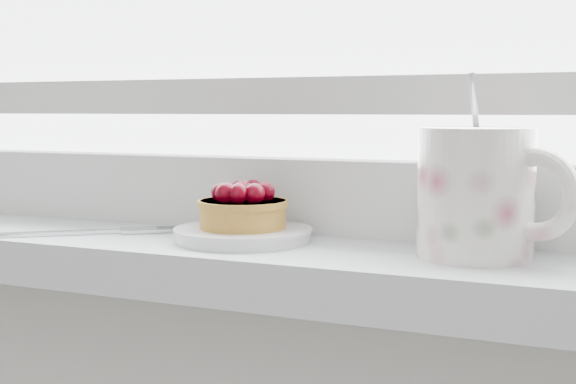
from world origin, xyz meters
The scene contains 4 objects.
saucer centered at (-0.05, 1.89, 0.95)m, with size 0.12×0.12×0.01m, color silver.
raspberry_tart centered at (-0.05, 1.89, 0.97)m, with size 0.08×0.08×0.04m.
floral_mug centered at (0.16, 1.89, 0.99)m, with size 0.14×0.11×0.15m.
fork centered at (-0.21, 1.86, 0.94)m, with size 0.19×0.15×0.00m.
Camera 1 is at (0.28, 1.26, 1.06)m, focal length 50.00 mm.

